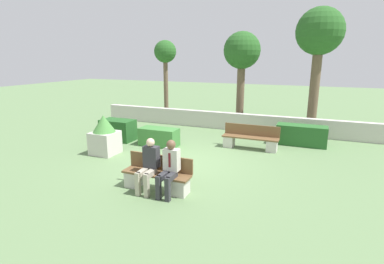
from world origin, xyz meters
name	(u,v)px	position (x,y,z in m)	size (l,w,h in m)	color
ground_plane	(184,163)	(0.00, 0.00, 0.00)	(60.00, 60.00, 0.00)	#607F51
perimeter_wall	(229,121)	(0.00, 5.02, 0.39)	(13.13, 0.30, 0.78)	beige
bench_front	(157,177)	(0.18, -2.06, 0.33)	(1.78, 0.49, 0.85)	brown
bench_left_side	(250,140)	(1.59, 2.34, 0.34)	(2.03, 0.49, 0.85)	brown
person_seated_man	(169,165)	(0.60, -2.19, 0.75)	(0.38, 0.64, 1.35)	#333338
person_seated_woman	(149,163)	(0.04, -2.20, 0.74)	(0.38, 0.64, 1.33)	#B2A893
hedge_block_near_left	(301,135)	(3.28, 3.57, 0.38)	(1.83, 0.66, 0.77)	#286028
hedge_block_near_right	(159,137)	(-1.67, 1.39, 0.34)	(1.46, 0.68, 0.68)	#3D7A38
hedge_block_mid_left	(118,130)	(-3.58, 1.45, 0.42)	(1.33, 0.77, 0.83)	#235623
planter_corner_left	(105,135)	(-2.91, -0.20, 0.66)	(0.83, 0.83, 1.37)	beige
tree_leftmost	(165,55)	(-4.13, 6.71, 3.38)	(1.20, 1.20, 4.18)	brown
tree_center_left	(242,53)	(0.14, 6.53, 3.45)	(1.78, 1.78, 4.49)	brown
tree_center_right	(320,36)	(3.54, 6.43, 4.18)	(2.03, 2.03, 5.38)	brown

